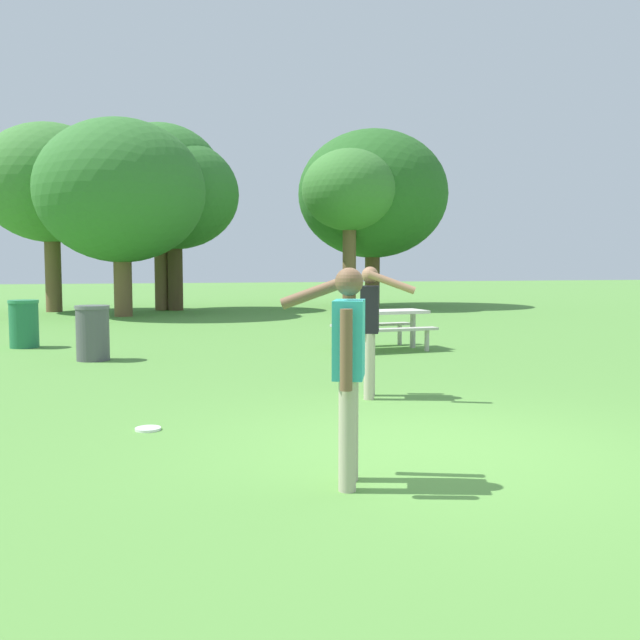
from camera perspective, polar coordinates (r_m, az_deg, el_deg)
name	(u,v)px	position (r m, az deg, el deg)	size (l,w,h in m)	color
ground_plane	(430,447)	(6.51, 9.06, -10.28)	(120.00, 120.00, 0.00)	#568E3D
person_thrower	(347,359)	(5.17, 2.24, -3.21)	(0.61, 0.78, 1.64)	#B7AD93
person_catcher	(371,321)	(8.66, 4.20, -0.10)	(0.61, 0.78, 1.64)	#B7AD93
frisbee	(148,429)	(7.28, -13.94, -8.67)	(0.26, 0.26, 0.03)	white
picnic_table_near	(383,321)	(13.73, 5.19, -0.07)	(1.80, 1.54, 0.77)	beige
trash_can_beside_table	(24,324)	(15.16, -23.14, -0.28)	(0.59, 0.59, 0.96)	#237047
trash_can_further_along	(93,333)	(12.70, -18.16, -1.01)	(0.59, 0.59, 0.96)	#515156
tree_tall_left	(51,184)	(26.61, -21.25, 10.38)	(4.89, 4.89, 6.62)	brown
tree_broad_center	(121,192)	(23.47, -16.03, 10.10)	(5.37, 5.37, 6.31)	brown
tree_far_right	(160,177)	(26.50, -12.98, 11.34)	(4.48, 4.48, 6.80)	brown
tree_slender_mid	(174,195)	(26.16, -11.90, 10.02)	(4.71, 4.71, 6.23)	#4C3823
tree_back_left	(350,192)	(26.06, 2.44, 10.50)	(3.53, 3.53, 5.93)	brown
tree_back_right	(373,195)	(28.35, 4.36, 10.23)	(5.99, 5.99, 7.04)	brown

